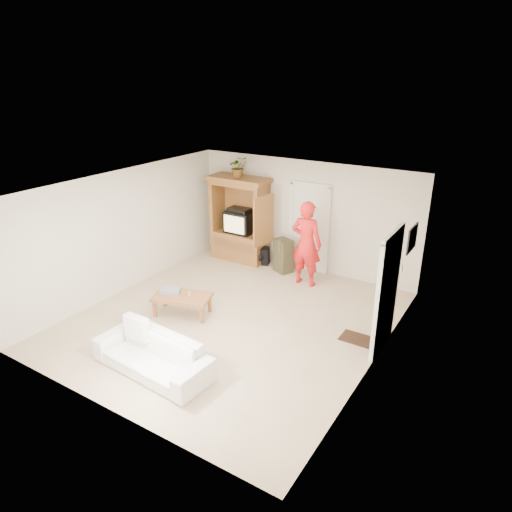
{
  "coord_description": "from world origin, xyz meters",
  "views": [
    {
      "loc": [
        4.45,
        -6.29,
        4.44
      ],
      "look_at": [
        0.16,
        0.6,
        1.15
      ],
      "focal_mm": 32.0,
      "sensor_mm": 36.0,
      "label": 1
    }
  ],
  "objects": [
    {
      "name": "door_back",
      "position": [
        0.15,
        2.97,
        1.02
      ],
      "size": [
        0.85,
        0.05,
        2.04
      ],
      "primitive_type": "cube",
      "color": "white",
      "rests_on": "floor"
    },
    {
      "name": "wall_front",
      "position": [
        0.0,
        -3.0,
        1.3
      ],
      "size": [
        5.5,
        0.0,
        5.5
      ],
      "primitive_type": "plane",
      "rotation": [
        -1.57,
        0.0,
        0.0
      ],
      "color": "silver",
      "rests_on": "floor"
    },
    {
      "name": "man",
      "position": [
        0.46,
        2.19,
        0.96
      ],
      "size": [
        0.7,
        0.46,
        1.92
      ],
      "primitive_type": "imported",
      "rotation": [
        0.0,
        0.0,
        3.14
      ],
      "color": "red",
      "rests_on": "floor"
    },
    {
      "name": "backpack_black",
      "position": [
        -0.93,
        2.61,
        0.22
      ],
      "size": [
        0.4,
        0.29,
        0.45
      ],
      "primitive_type": null,
      "rotation": [
        0.0,
        0.0,
        0.23
      ],
      "color": "black",
      "rests_on": "floor"
    },
    {
      "name": "towel",
      "position": [
        -1.22,
        -0.34,
        0.45
      ],
      "size": [
        0.47,
        0.43,
        0.08
      ],
      "primitive_type": "cube",
      "rotation": [
        0.0,
        0.0,
        0.49
      ],
      "color": "#C84278",
      "rests_on": "coffee_table"
    },
    {
      "name": "candle",
      "position": [
        -0.79,
        -0.29,
        0.46
      ],
      "size": [
        0.08,
        0.08,
        0.1
      ],
      "primitive_type": "cylinder",
      "color": "tan",
      "rests_on": "coffee_table"
    },
    {
      "name": "doormat",
      "position": [
        2.3,
        0.6,
        0.01
      ],
      "size": [
        0.6,
        0.4,
        0.02
      ],
      "primitive_type": "cube",
      "color": "#382316",
      "rests_on": "floor"
    },
    {
      "name": "wall_left",
      "position": [
        -2.75,
        0.0,
        1.3
      ],
      "size": [
        0.0,
        6.0,
        6.0
      ],
      "primitive_type": "plane",
      "rotation": [
        1.57,
        0.0,
        1.57
      ],
      "color": "silver",
      "rests_on": "floor"
    },
    {
      "name": "armoire",
      "position": [
        -1.58,
        2.66,
        0.91
      ],
      "size": [
        1.82,
        1.14,
        2.1
      ],
      "color": "#955C2E",
      "rests_on": "floor"
    },
    {
      "name": "ceiling",
      "position": [
        0.0,
        0.0,
        2.6
      ],
      "size": [
        6.0,
        6.0,
        0.0
      ],
      "primitive_type": "plane",
      "rotation": [
        3.14,
        0.0,
        0.0
      ],
      "color": "white",
      "rests_on": "floor"
    },
    {
      "name": "floor",
      "position": [
        0.0,
        0.0,
        0.0
      ],
      "size": [
        6.0,
        6.0,
        0.0
      ],
      "primitive_type": "plane",
      "color": "tan",
      "rests_on": "ground"
    },
    {
      "name": "doorway_right",
      "position": [
        2.73,
        0.6,
        1.02
      ],
      "size": [
        0.05,
        0.9,
        2.04
      ],
      "primitive_type": "cube",
      "color": "black",
      "rests_on": "floor"
    },
    {
      "name": "framed_picture",
      "position": [
        2.73,
        1.9,
        1.6
      ],
      "size": [
        0.03,
        0.6,
        0.48
      ],
      "primitive_type": "cube",
      "color": "black",
      "rests_on": "wall_right"
    },
    {
      "name": "wall_back",
      "position": [
        0.0,
        3.0,
        1.3
      ],
      "size": [
        5.5,
        0.0,
        5.5
      ],
      "primitive_type": "plane",
      "rotation": [
        1.57,
        0.0,
        0.0
      ],
      "color": "silver",
      "rests_on": "floor"
    },
    {
      "name": "plant",
      "position": [
        -1.6,
        2.63,
        2.35
      ],
      "size": [
        0.59,
        0.59,
        0.49
      ],
      "primitive_type": "imported",
      "rotation": [
        0.0,
        0.0,
        0.75
      ],
      "color": "#4C7238",
      "rests_on": "armoire"
    },
    {
      "name": "sofa",
      "position": [
        -0.15,
        -1.99,
        0.29
      ],
      "size": [
        2.06,
        0.92,
        0.59
      ],
      "primitive_type": "imported",
      "rotation": [
        0.0,
        0.0,
        -0.07
      ],
      "color": "white",
      "rests_on": "floor"
    },
    {
      "name": "wall_right",
      "position": [
        2.75,
        0.0,
        1.3
      ],
      "size": [
        0.0,
        6.0,
        6.0
      ],
      "primitive_type": "plane",
      "rotation": [
        1.57,
        0.0,
        -1.57
      ],
      "color": "silver",
      "rests_on": "floor"
    },
    {
      "name": "backpack_olive",
      "position": [
        -0.28,
        2.53,
        0.4
      ],
      "size": [
        0.51,
        0.46,
        0.8
      ],
      "primitive_type": null,
      "rotation": [
        0.0,
        0.0,
        -0.43
      ],
      "color": "#47442B",
      "rests_on": "floor"
    },
    {
      "name": "coffee_table",
      "position": [
        -0.94,
        -0.34,
        0.36
      ],
      "size": [
        1.24,
        0.92,
        0.41
      ],
      "rotation": [
        0.0,
        0.0,
        0.32
      ],
      "color": "#9F6736",
      "rests_on": "floor"
    }
  ]
}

